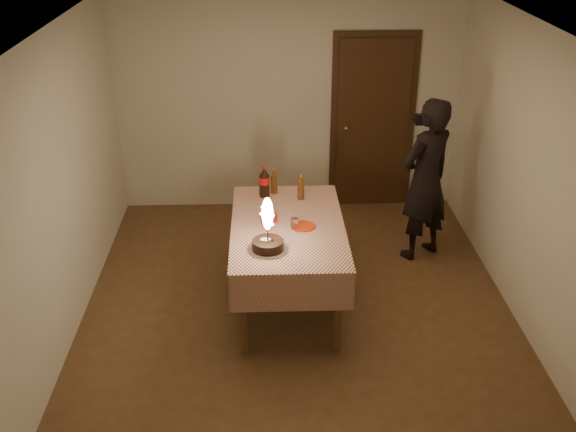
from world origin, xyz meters
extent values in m
cube|color=brown|center=(0.00, 0.00, 0.00)|extent=(4.00, 4.50, 0.01)
cube|color=beige|center=(0.00, 2.25, 1.30)|extent=(4.00, 0.04, 2.60)
cube|color=beige|center=(0.00, -2.25, 1.30)|extent=(4.00, 0.04, 2.60)
cube|color=beige|center=(-2.00, 0.00, 1.30)|extent=(0.04, 4.50, 2.60)
cube|color=beige|center=(2.00, 0.00, 1.30)|extent=(0.04, 4.50, 2.60)
cube|color=silver|center=(0.00, 0.00, 2.60)|extent=(4.00, 4.50, 0.04)
cube|color=#472814|center=(1.00, 2.22, 1.02)|extent=(0.85, 0.05, 2.05)
sphere|color=#B28C33|center=(0.68, 2.17, 1.00)|extent=(0.06, 0.06, 0.06)
cube|color=brown|center=(-0.09, 0.03, 0.81)|extent=(0.90, 1.60, 0.04)
cylinder|color=brown|center=(-0.48, -0.71, 0.39)|extent=(0.07, 0.07, 0.79)
cylinder|color=brown|center=(0.30, -0.71, 0.39)|extent=(0.07, 0.07, 0.79)
cylinder|color=brown|center=(-0.48, 0.77, 0.39)|extent=(0.07, 0.07, 0.79)
cylinder|color=brown|center=(0.30, 0.77, 0.39)|extent=(0.07, 0.07, 0.79)
cube|color=beige|center=(-0.09, 0.03, 0.83)|extent=(1.02, 1.72, 0.01)
cube|color=beige|center=(-0.09, -0.83, 0.66)|extent=(1.02, 0.01, 0.34)
cube|color=beige|center=(-0.09, 0.88, 0.66)|extent=(1.02, 0.01, 0.34)
cube|color=beige|center=(-0.59, 0.03, 0.66)|extent=(0.01, 1.72, 0.34)
cube|color=beige|center=(0.41, 0.03, 0.66)|extent=(0.01, 1.72, 0.34)
cylinder|color=white|center=(-0.27, -0.42, 0.84)|extent=(0.33, 0.33, 0.01)
cylinder|color=black|center=(-0.27, -0.42, 0.88)|extent=(0.26, 0.26, 0.08)
cylinder|color=white|center=(-0.29, -0.41, 0.93)|extent=(0.07, 0.07, 0.00)
sphere|color=red|center=(-0.24, -0.43, 0.94)|extent=(0.02, 0.02, 0.02)
cube|color=#19721E|center=(-0.22, -0.44, 0.93)|extent=(0.02, 0.01, 0.00)
cube|color=#19721E|center=(-0.25, -0.45, 0.93)|extent=(0.01, 0.02, 0.00)
cylinder|color=#262628|center=(-0.27, -0.42, 0.99)|extent=(0.01, 0.01, 0.12)
ellipsoid|color=#FFF2BF|center=(-0.27, -0.42, 1.18)|extent=(0.09, 0.09, 0.29)
sphere|color=white|center=(-0.27, -0.42, 1.07)|extent=(0.04, 0.04, 0.04)
cylinder|color=red|center=(0.05, -0.02, 0.84)|extent=(0.22, 0.22, 0.01)
cylinder|color=#B7100C|center=(-0.29, 0.02, 0.89)|extent=(0.08, 0.08, 0.10)
cylinder|color=white|center=(-0.03, -0.03, 0.88)|extent=(0.07, 0.07, 0.09)
cube|color=red|center=(-0.26, 0.15, 0.85)|extent=(0.15, 0.15, 0.02)
cylinder|color=black|center=(-0.30, 0.65, 0.95)|extent=(0.10, 0.10, 0.22)
cylinder|color=red|center=(-0.30, 0.65, 1.01)|extent=(0.10, 0.10, 0.07)
cone|color=black|center=(-0.30, 0.65, 1.10)|extent=(0.10, 0.10, 0.08)
cylinder|color=red|center=(-0.30, 0.65, 1.14)|extent=(0.03, 0.03, 0.02)
cylinder|color=#50280D|center=(-0.20, 0.73, 0.93)|extent=(0.06, 0.06, 0.18)
cone|color=#50280D|center=(-0.20, 0.73, 1.05)|extent=(0.06, 0.06, 0.06)
cylinder|color=olive|center=(-0.20, 0.73, 1.08)|extent=(0.02, 0.02, 0.02)
cylinder|color=#50280D|center=(0.06, 0.57, 0.93)|extent=(0.06, 0.06, 0.18)
cone|color=#50280D|center=(0.06, 0.57, 1.05)|extent=(0.06, 0.06, 0.06)
cylinder|color=olive|center=(0.06, 0.57, 1.08)|extent=(0.02, 0.02, 0.02)
imported|color=black|center=(1.36, 0.92, 0.87)|extent=(0.76, 0.69, 1.73)
cube|color=black|center=(1.29, 1.03, 1.48)|extent=(0.16, 0.15, 0.10)
cylinder|color=black|center=(1.25, 1.09, 1.48)|extent=(0.11, 0.11, 0.08)
camera|label=1|loc=(-0.29, -5.37, 3.62)|focal=42.00mm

